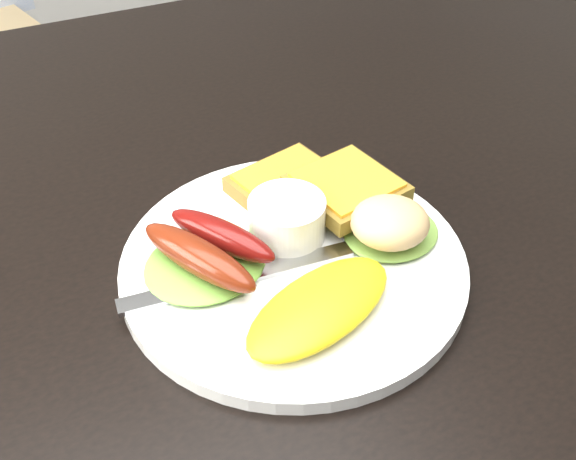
% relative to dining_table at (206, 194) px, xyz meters
% --- Properties ---
extents(dining_table, '(1.20, 0.80, 0.04)m').
position_rel_dining_table_xyz_m(dining_table, '(0.00, 0.00, 0.00)').
color(dining_table, black).
rests_on(dining_table, ground).
extents(plate, '(0.26, 0.26, 0.01)m').
position_rel_dining_table_xyz_m(plate, '(0.02, -0.14, 0.03)').
color(plate, white).
rests_on(plate, dining_table).
extents(lettuce_left, '(0.11, 0.11, 0.01)m').
position_rel_dining_table_xyz_m(lettuce_left, '(-0.04, -0.13, 0.04)').
color(lettuce_left, '#5C8B23').
rests_on(lettuce_left, plate).
extents(lettuce_right, '(0.08, 0.08, 0.01)m').
position_rel_dining_table_xyz_m(lettuce_right, '(0.10, -0.15, 0.04)').
color(lettuce_right, '#568B31').
rests_on(lettuce_right, plate).
extents(omelette, '(0.14, 0.10, 0.02)m').
position_rel_dining_table_xyz_m(omelette, '(0.01, -0.21, 0.04)').
color(omelette, yellow).
rests_on(omelette, plate).
extents(sausage_a, '(0.07, 0.11, 0.03)m').
position_rel_dining_table_xyz_m(sausage_a, '(-0.05, -0.13, 0.05)').
color(sausage_a, maroon).
rests_on(sausage_a, lettuce_left).
extents(sausage_b, '(0.07, 0.09, 0.02)m').
position_rel_dining_table_xyz_m(sausage_b, '(-0.03, -0.12, 0.05)').
color(sausage_b, maroon).
rests_on(sausage_b, lettuce_left).
extents(ramekin, '(0.07, 0.07, 0.03)m').
position_rel_dining_table_xyz_m(ramekin, '(0.03, -0.12, 0.05)').
color(ramekin, white).
rests_on(ramekin, plate).
extents(toast_a, '(0.10, 0.10, 0.01)m').
position_rel_dining_table_xyz_m(toast_a, '(0.05, -0.07, 0.04)').
color(toast_a, brown).
rests_on(toast_a, plate).
extents(toast_b, '(0.09, 0.09, 0.01)m').
position_rel_dining_table_xyz_m(toast_b, '(0.09, -0.11, 0.05)').
color(toast_b, olive).
rests_on(toast_b, toast_a).
extents(potato_salad, '(0.08, 0.07, 0.03)m').
position_rel_dining_table_xyz_m(potato_salad, '(0.09, -0.16, 0.06)').
color(potato_salad, beige).
rests_on(potato_salad, lettuce_right).
extents(fork, '(0.18, 0.03, 0.00)m').
position_rel_dining_table_xyz_m(fork, '(-0.02, -0.15, 0.03)').
color(fork, '#ADAFB7').
rests_on(fork, plate).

